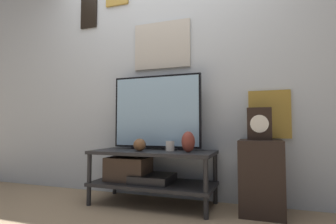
{
  "coord_description": "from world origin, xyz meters",
  "views": [
    {
      "loc": [
        0.95,
        -1.97,
        0.71
      ],
      "look_at": [
        0.15,
        0.29,
        0.85
      ],
      "focal_mm": 28.0,
      "sensor_mm": 36.0,
      "label": 1
    }
  ],
  "objects_px": {
    "vase_round_glass": "(140,145)",
    "mantel_clock": "(259,124)",
    "vase_urn_stoneware": "(188,142)",
    "television": "(156,111)",
    "candle_jar": "(170,146)"
  },
  "relations": [
    {
      "from": "vase_urn_stoneware",
      "to": "mantel_clock",
      "type": "height_order",
      "value": "mantel_clock"
    },
    {
      "from": "vase_urn_stoneware",
      "to": "candle_jar",
      "type": "bearing_deg",
      "value": 158.38
    },
    {
      "from": "television",
      "to": "mantel_clock",
      "type": "xyz_separation_m",
      "value": [
        0.95,
        -0.06,
        -0.13
      ]
    },
    {
      "from": "vase_round_glass",
      "to": "mantel_clock",
      "type": "distance_m",
      "value": 1.06
    },
    {
      "from": "vase_round_glass",
      "to": "television",
      "type": "bearing_deg",
      "value": 70.07
    },
    {
      "from": "television",
      "to": "mantel_clock",
      "type": "relative_size",
      "value": 3.31
    },
    {
      "from": "vase_round_glass",
      "to": "candle_jar",
      "type": "distance_m",
      "value": 0.28
    },
    {
      "from": "vase_urn_stoneware",
      "to": "mantel_clock",
      "type": "bearing_deg",
      "value": 10.96
    },
    {
      "from": "vase_urn_stoneware",
      "to": "candle_jar",
      "type": "height_order",
      "value": "vase_urn_stoneware"
    },
    {
      "from": "vase_urn_stoneware",
      "to": "vase_round_glass",
      "type": "xyz_separation_m",
      "value": [
        -0.44,
        -0.04,
        -0.03
      ]
    },
    {
      "from": "vase_urn_stoneware",
      "to": "television",
      "type": "bearing_deg",
      "value": 154.7
    },
    {
      "from": "candle_jar",
      "to": "mantel_clock",
      "type": "distance_m",
      "value": 0.8
    },
    {
      "from": "television",
      "to": "vase_round_glass",
      "type": "xyz_separation_m",
      "value": [
        -0.08,
        -0.21,
        -0.31
      ]
    },
    {
      "from": "television",
      "to": "candle_jar",
      "type": "height_order",
      "value": "television"
    },
    {
      "from": "vase_round_glass",
      "to": "mantel_clock",
      "type": "bearing_deg",
      "value": 8.31
    }
  ]
}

